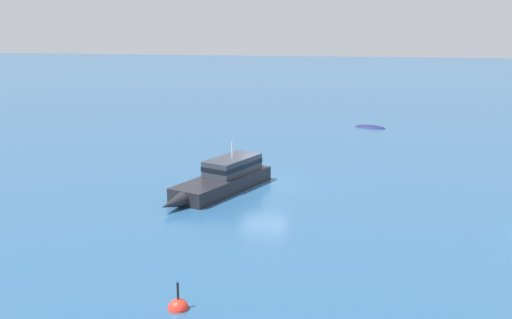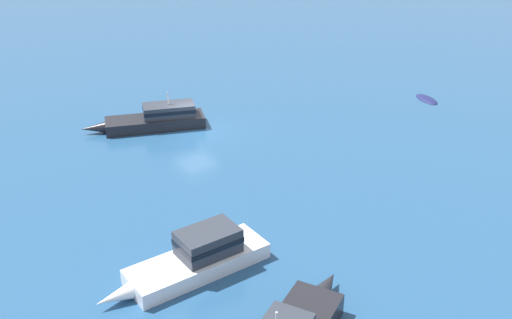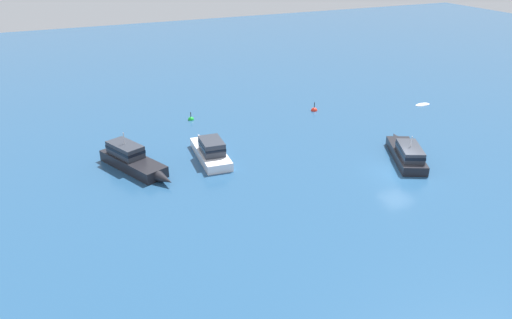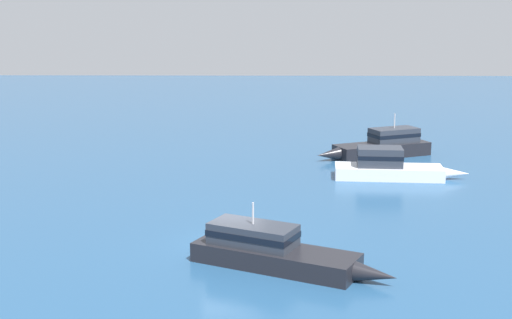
# 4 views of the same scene
# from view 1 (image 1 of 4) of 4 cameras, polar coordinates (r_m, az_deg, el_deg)

# --- Properties ---
(ground_plane) EXTENTS (160.00, 160.00, 0.00)m
(ground_plane) POSITION_cam_1_polar(r_m,az_deg,el_deg) (38.19, 0.71, -1.97)
(ground_plane) COLOR navy
(dinghy_1) EXTENTS (1.93, 2.70, 0.39)m
(dinghy_1) POSITION_cam_1_polar(r_m,az_deg,el_deg) (54.76, 9.48, 2.63)
(dinghy_1) COLOR #191E4C
(dinghy_1) RESTS_ON ground
(cabin_cruiser) EXTENTS (8.08, 4.88, 2.53)m
(cabin_cruiser) POSITION_cam_1_polar(r_m,az_deg,el_deg) (36.64, -2.75, -1.56)
(cabin_cruiser) COLOR black
(cabin_cruiser) RESTS_ON ground
(channel_buoy) EXTENTS (0.71, 0.71, 1.31)m
(channel_buoy) POSITION_cam_1_polar(r_m,az_deg,el_deg) (23.62, -6.48, -12.23)
(channel_buoy) COLOR red
(channel_buoy) RESTS_ON ground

